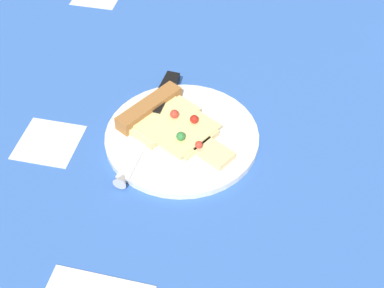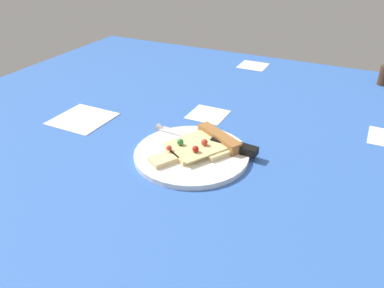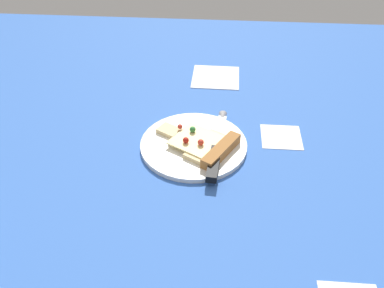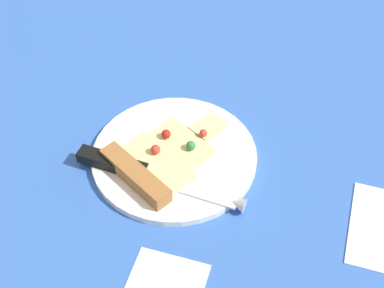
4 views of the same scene
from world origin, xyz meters
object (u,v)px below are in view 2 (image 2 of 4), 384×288
Objects in this scene: plate at (191,154)px; pizza_slice at (202,145)px; knife at (214,142)px; napkin at (83,118)px.

pizza_slice is at bearing -120.23° from plate.
knife is (-1.56, -2.84, -0.21)cm from pizza_slice.
plate is at bearing 155.19° from knife.
plate is 1.23× the size of pizza_slice.
knife reaches higher than napkin.
knife is at bearing -178.02° from napkin.
plate is 1.80× the size of napkin.
pizza_slice reaches higher than plate.
plate is 31.68cm from napkin.
napkin is (32.73, -1.66, -1.67)cm from pizza_slice.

